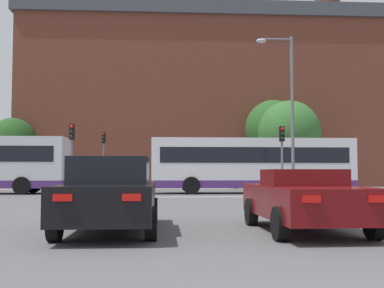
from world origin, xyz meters
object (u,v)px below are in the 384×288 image
object	(u,v)px
traffic_light_near_right	(282,149)
traffic_light_near_left	(72,147)
traffic_light_far_left	(104,151)
pedestrian_walking_west	(37,175)
car_roadster_right	(305,199)
pedestrian_walking_east	(232,176)
pedestrian_waiting	(236,177)
street_lamp_junction	(287,100)
car_saloon_left	(111,194)
bus_crossing_lead	(252,164)

from	to	relation	value
traffic_light_near_right	traffic_light_near_left	distance (m)	10.95
traffic_light_far_left	pedestrian_walking_west	xyz separation A→B (m)	(-4.81, 0.24, -1.74)
car_roadster_right	traffic_light_near_left	world-z (taller)	traffic_light_near_left
traffic_light_near_left	pedestrian_walking_east	distance (m)	15.21
traffic_light_near_left	pedestrian_waiting	bearing A→B (deg)	47.00
street_lamp_junction	pedestrian_walking_west	xyz separation A→B (m)	(-15.38, 11.58, -3.85)
traffic_light_near_left	traffic_light_far_left	world-z (taller)	traffic_light_far_left
pedestrian_waiting	pedestrian_walking_east	bearing A→B (deg)	56.61
car_roadster_right	pedestrian_walking_east	distance (m)	26.15
car_saloon_left	traffic_light_far_left	world-z (taller)	traffic_light_far_left
car_roadster_right	traffic_light_near_right	world-z (taller)	traffic_light_near_right
car_saloon_left	pedestrian_walking_east	size ratio (longest dim) A/B	2.97
traffic_light_near_right	pedestrian_walking_east	size ratio (longest dim) A/B	2.31
traffic_light_near_right	pedestrian_walking_west	distance (m)	18.67
bus_crossing_lead	car_roadster_right	bearing A→B (deg)	172.76
pedestrian_waiting	pedestrian_walking_east	world-z (taller)	pedestrian_walking_east
street_lamp_junction	pedestrian_walking_east	bearing A→B (deg)	94.85
traffic_light_near_left	pedestrian_walking_east	bearing A→B (deg)	49.16
car_roadster_right	traffic_light_near_left	bearing A→B (deg)	116.77
street_lamp_junction	pedestrian_walking_west	world-z (taller)	street_lamp_junction
street_lamp_junction	pedestrian_walking_east	world-z (taller)	street_lamp_junction
car_roadster_right	pedestrian_waiting	size ratio (longest dim) A/B	2.77
pedestrian_walking_west	traffic_light_near_left	bearing A→B (deg)	44.75
traffic_light_near_right	traffic_light_near_left	bearing A→B (deg)	-178.62
pedestrian_waiting	traffic_light_far_left	bearing A→B (deg)	128.75
bus_crossing_lead	street_lamp_junction	bearing A→B (deg)	-167.68
car_saloon_left	street_lamp_junction	bearing A→B (deg)	60.80
traffic_light_near_right	traffic_light_near_left	xyz separation A→B (m)	(-10.95, -0.26, 0.02)
bus_crossing_lead	traffic_light_far_left	distance (m)	11.83
car_saloon_left	street_lamp_junction	xyz separation A→B (m)	(7.45, 13.47, 4.11)
car_roadster_right	car_saloon_left	bearing A→B (deg)	175.31
traffic_light_near_right	pedestrian_walking_east	xyz separation A→B (m)	(-1.05, 11.18, -1.58)
car_roadster_right	pedestrian_waiting	bearing A→B (deg)	83.61
car_saloon_left	traffic_light_near_left	bearing A→B (deg)	103.43
bus_crossing_lead	pedestrian_waiting	xyz separation A→B (m)	(0.15, 7.21, -0.83)
pedestrian_walking_east	pedestrian_waiting	bearing A→B (deg)	-160.76
car_roadster_right	traffic_light_far_left	world-z (taller)	traffic_light_far_left
traffic_light_far_left	pedestrian_waiting	distance (m)	9.93
pedestrian_waiting	pedestrian_walking_east	size ratio (longest dim) A/B	0.99
pedestrian_waiting	pedestrian_walking_west	distance (m)	14.56
car_roadster_right	street_lamp_junction	world-z (taller)	street_lamp_junction
car_saloon_left	traffic_light_near_right	xyz separation A→B (m)	(7.45, 14.59, 1.70)
car_saloon_left	pedestrian_waiting	size ratio (longest dim) A/B	3.00
pedestrian_waiting	pedestrian_walking_west	world-z (taller)	pedestrian_walking_west
traffic_light_far_left	pedestrian_walking_west	size ratio (longest dim) A/B	2.32
traffic_light_near_left	street_lamp_junction	size ratio (longest dim) A/B	0.45
bus_crossing_lead	traffic_light_far_left	size ratio (longest dim) A/B	2.86
traffic_light_far_left	pedestrian_waiting	xyz separation A→B (m)	(9.74, 0.36, -1.89)
bus_crossing_lead	pedestrian_walking_west	xyz separation A→B (m)	(-14.40, 7.10, -0.68)
car_roadster_right	pedestrian_walking_west	world-z (taller)	pedestrian_walking_west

